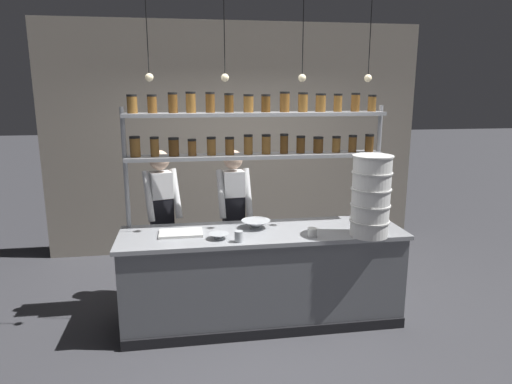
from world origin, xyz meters
The scene contains 13 objects.
ground_plane centered at (0.00, 0.00, 0.00)m, with size 40.00×40.00×0.00m, color #3D3D42.
back_wall centered at (0.00, 2.16, 1.55)m, with size 5.09×0.12×3.11m, color #9E9384.
prep_counter centered at (0.00, 0.00, 0.46)m, with size 2.69×0.76×0.92m.
spice_shelf_unit centered at (-0.01, 0.33, 1.78)m, with size 2.58×0.28×2.21m.
chef_left centered at (-0.96, 0.66, 0.93)m, with size 0.41×0.35×1.63m.
chef_center centered at (-0.20, 0.67, 0.92)m, with size 0.38×0.30×1.61m.
container_stack centered at (0.94, -0.29, 1.29)m, with size 0.36×0.36×0.74m.
cutting_board centered at (-0.77, 0.02, 0.93)m, with size 0.40×0.26×0.02m.
prep_bowl_near_left centered at (-0.05, 0.10, 0.96)m, with size 0.28×0.28×0.08m.
prep_bowl_center_front centered at (-0.43, -0.17, 0.94)m, with size 0.18×0.18×0.05m.
serving_cup_front centered at (-0.26, -0.28, 0.97)m, with size 0.08×0.08×0.10m.
serving_cup_by_board centered at (0.42, -0.25, 0.96)m, with size 0.09×0.09×0.08m.
pendant_light_row centered at (0.00, 0.00, 2.38)m, with size 2.03×0.07×0.76m.
Camera 1 is at (-0.71, -4.08, 2.24)m, focal length 32.00 mm.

